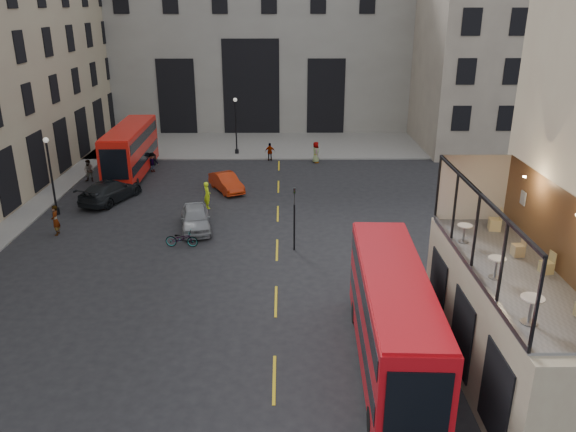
{
  "coord_description": "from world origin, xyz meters",
  "views": [
    {
      "loc": [
        -1.64,
        -17.8,
        13.47
      ],
      "look_at": [
        -1.38,
        9.68,
        3.0
      ],
      "focal_mm": 35.0,
      "sensor_mm": 36.0,
      "label": 1
    }
  ],
  "objects_px": {
    "cyclist": "(207,195)",
    "cafe_chair_b": "(547,266)",
    "traffic_light_far": "(122,145)",
    "cafe_table_far": "(464,231)",
    "car_b": "(226,182)",
    "street_lamp_b": "(236,130)",
    "car_c": "(111,191)",
    "bicycle": "(182,239)",
    "street_lamp_a": "(52,181)",
    "pedestrian_a": "(89,171)",
    "traffic_light_near": "(294,211)",
    "cafe_chair_c": "(518,249)",
    "bus_near": "(392,316)",
    "bus_far": "(131,149)",
    "cafe_chair_d": "(495,224)",
    "cafe_table_mid": "(496,265)",
    "pedestrian_c": "(270,152)",
    "pedestrian_d": "(316,152)",
    "cafe_table_near": "(531,306)",
    "pedestrian_e": "(55,220)",
    "pedestrian_b": "(153,162)",
    "car_a": "(195,218)"
  },
  "relations": [
    {
      "from": "pedestrian_d",
      "to": "cafe_chair_b",
      "type": "bearing_deg",
      "value": -174.31
    },
    {
      "from": "pedestrian_b",
      "to": "cafe_chair_b",
      "type": "height_order",
      "value": "cafe_chair_b"
    },
    {
      "from": "car_a",
      "to": "bicycle",
      "type": "height_order",
      "value": "car_a"
    },
    {
      "from": "bus_near",
      "to": "cafe_table_near",
      "type": "relative_size",
      "value": 12.24
    },
    {
      "from": "car_b",
      "to": "cafe_chair_c",
      "type": "height_order",
      "value": "cafe_chair_c"
    },
    {
      "from": "traffic_light_far",
      "to": "cafe_table_far",
      "type": "bearing_deg",
      "value": -51.18
    },
    {
      "from": "traffic_light_far",
      "to": "street_lamp_a",
      "type": "distance_m",
      "value": 10.2
    },
    {
      "from": "cafe_table_mid",
      "to": "car_a",
      "type": "bearing_deg",
      "value": 129.09
    },
    {
      "from": "bicycle",
      "to": "cafe_table_near",
      "type": "height_order",
      "value": "cafe_table_near"
    },
    {
      "from": "bicycle",
      "to": "pedestrian_d",
      "type": "relative_size",
      "value": 1.02
    },
    {
      "from": "bus_near",
      "to": "cafe_table_mid",
      "type": "distance_m",
      "value": 4.39
    },
    {
      "from": "car_b",
      "to": "pedestrian_a",
      "type": "distance_m",
      "value": 11.45
    },
    {
      "from": "street_lamp_b",
      "to": "bus_near",
      "type": "bearing_deg",
      "value": -75.65
    },
    {
      "from": "bus_near",
      "to": "cafe_chair_b",
      "type": "relative_size",
      "value": 13.36
    },
    {
      "from": "bus_near",
      "to": "pedestrian_e",
      "type": "distance_m",
      "value": 22.81
    },
    {
      "from": "car_c",
      "to": "cafe_table_near",
      "type": "height_order",
      "value": "cafe_table_near"
    },
    {
      "from": "traffic_light_far",
      "to": "bicycle",
      "type": "xyz_separation_m",
      "value": [
        7.39,
        -15.45,
        -1.92
      ]
    },
    {
      "from": "cafe_chair_b",
      "to": "cafe_chair_d",
      "type": "height_order",
      "value": "cafe_chair_d"
    },
    {
      "from": "pedestrian_d",
      "to": "cafe_table_near",
      "type": "relative_size",
      "value": 2.21
    },
    {
      "from": "bicycle",
      "to": "pedestrian_d",
      "type": "distance_m",
      "value": 20.55
    },
    {
      "from": "cafe_table_near",
      "to": "cafe_chair_d",
      "type": "bearing_deg",
      "value": 77.94
    },
    {
      "from": "cafe_table_near",
      "to": "cafe_chair_b",
      "type": "xyz_separation_m",
      "value": [
        1.96,
        3.29,
        -0.33
      ]
    },
    {
      "from": "pedestrian_a",
      "to": "cafe_chair_c",
      "type": "distance_m",
      "value": 34.56
    },
    {
      "from": "pedestrian_d",
      "to": "pedestrian_a",
      "type": "bearing_deg",
      "value": 101.13
    },
    {
      "from": "car_a",
      "to": "cafe_chair_c",
      "type": "bearing_deg",
      "value": -54.8
    },
    {
      "from": "cafe_table_far",
      "to": "cafe_chair_c",
      "type": "xyz_separation_m",
      "value": [
        1.65,
        -1.29,
        -0.23
      ]
    },
    {
      "from": "pedestrian_d",
      "to": "traffic_light_far",
      "type": "bearing_deg",
      "value": 94.99
    },
    {
      "from": "car_b",
      "to": "cafe_chair_b",
      "type": "distance_m",
      "value": 27.2
    },
    {
      "from": "car_b",
      "to": "street_lamp_b",
      "type": "bearing_deg",
      "value": 62.75
    },
    {
      "from": "street_lamp_b",
      "to": "cafe_chair_d",
      "type": "xyz_separation_m",
      "value": [
        13.17,
        -30.23,
        2.49
      ]
    },
    {
      "from": "traffic_light_near",
      "to": "car_b",
      "type": "bearing_deg",
      "value": 114.2
    },
    {
      "from": "bus_near",
      "to": "pedestrian_a",
      "type": "height_order",
      "value": "bus_near"
    },
    {
      "from": "cafe_chair_c",
      "to": "cyclist",
      "type": "bearing_deg",
      "value": 128.08
    },
    {
      "from": "street_lamp_a",
      "to": "pedestrian_a",
      "type": "xyz_separation_m",
      "value": [
        -0.14,
        7.5,
        -1.49
      ]
    },
    {
      "from": "cafe_table_far",
      "to": "car_b",
      "type": "bearing_deg",
      "value": 119.19
    },
    {
      "from": "bus_far",
      "to": "cafe_chair_d",
      "type": "relative_size",
      "value": 11.21
    },
    {
      "from": "car_c",
      "to": "bicycle",
      "type": "bearing_deg",
      "value": 149.35
    },
    {
      "from": "street_lamp_a",
      "to": "cafe_chair_d",
      "type": "bearing_deg",
      "value": -30.49
    },
    {
      "from": "traffic_light_far",
      "to": "pedestrian_b",
      "type": "relative_size",
      "value": 2.27
    },
    {
      "from": "traffic_light_far",
      "to": "cafe_chair_d",
      "type": "relative_size",
      "value": 4.05
    },
    {
      "from": "pedestrian_a",
      "to": "car_c",
      "type": "bearing_deg",
      "value": -50.89
    },
    {
      "from": "traffic_light_near",
      "to": "bus_near",
      "type": "xyz_separation_m",
      "value": [
        3.51,
        -11.26,
        -0.1
      ]
    },
    {
      "from": "pedestrian_c",
      "to": "cafe_chair_c",
      "type": "distance_m",
      "value": 32.39
    },
    {
      "from": "street_lamp_a",
      "to": "pedestrian_c",
      "type": "height_order",
      "value": "street_lamp_a"
    },
    {
      "from": "bus_far",
      "to": "cafe_chair_d",
      "type": "bearing_deg",
      "value": -47.5
    },
    {
      "from": "bus_far",
      "to": "cafe_chair_d",
      "type": "height_order",
      "value": "cafe_chair_d"
    },
    {
      "from": "cyclist",
      "to": "cafe_chair_b",
      "type": "relative_size",
      "value": 2.44
    },
    {
      "from": "bus_far",
      "to": "cafe_table_near",
      "type": "xyz_separation_m",
      "value": [
        19.67,
        -30.41,
        2.82
      ]
    },
    {
      "from": "cafe_chair_b",
      "to": "bus_far",
      "type": "bearing_deg",
      "value": 128.58
    },
    {
      "from": "bus_far",
      "to": "cyclist",
      "type": "height_order",
      "value": "bus_far"
    }
  ]
}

